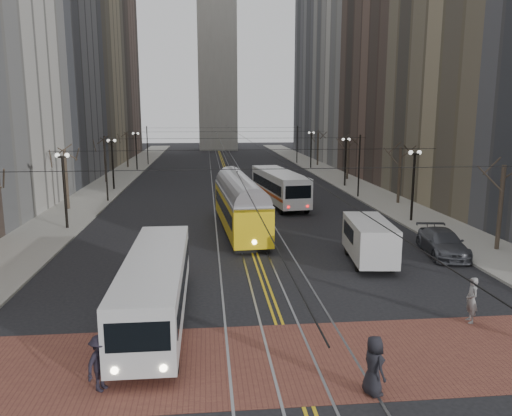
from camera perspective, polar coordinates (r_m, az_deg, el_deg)
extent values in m
plane|color=black|center=(22.59, 2.35, -12.20)|extent=(260.00, 260.00, 0.00)
cube|color=gray|center=(67.25, -15.97, 2.93)|extent=(5.00, 140.00, 0.15)
cube|color=gray|center=(68.56, 9.56, 3.35)|extent=(5.00, 140.00, 0.15)
cube|color=brown|center=(19.02, 4.11, -16.86)|extent=(25.00, 6.00, 0.01)
cube|color=gray|center=(66.24, -3.08, 3.16)|extent=(4.80, 130.00, 0.02)
cube|color=gold|center=(66.24, -3.08, 3.17)|extent=(0.42, 130.00, 0.01)
cube|color=slate|center=(70.76, -25.33, 16.47)|extent=(16.00, 20.00, 34.00)
cube|color=gray|center=(91.61, -22.67, 20.85)|extent=(20.00, 20.00, 52.00)
cube|color=brown|center=(109.51, -18.28, 16.17)|extent=(16.00, 20.00, 40.00)
cube|color=brown|center=(72.87, 18.14, 16.76)|extent=(16.00, 20.00, 34.00)
cube|color=#B8B4AC|center=(93.37, 14.44, 21.11)|extent=(20.00, 20.00, 52.00)
cube|color=slate|center=(110.88, 9.61, 16.47)|extent=(16.00, 20.00, 40.00)
cube|color=#B2AFA5|center=(124.11, -4.52, 19.69)|extent=(9.00, 9.00, 56.00)
cylinder|color=black|center=(40.50, -21.00, 1.54)|extent=(0.20, 0.20, 5.60)
cylinder|color=black|center=(59.86, -16.05, 4.63)|extent=(0.20, 0.20, 5.60)
cylinder|color=black|center=(79.54, -13.51, 6.19)|extent=(0.20, 0.20, 5.60)
cylinder|color=black|center=(42.46, 17.49, 2.16)|extent=(0.20, 0.20, 5.60)
cylinder|color=black|center=(61.20, 10.17, 5.01)|extent=(0.20, 0.20, 5.60)
cylinder|color=black|center=(80.56, 6.30, 6.48)|extent=(0.20, 0.20, 5.60)
cylinder|color=#382D23|center=(48.67, -20.85, 3.00)|extent=(0.28, 0.28, 5.60)
cylinder|color=#382D23|center=(66.10, -16.85, 5.14)|extent=(0.28, 0.28, 5.60)
cylinder|color=#382D23|center=(83.78, -14.51, 6.37)|extent=(0.28, 0.28, 5.60)
cylinder|color=#382D23|center=(35.49, 26.14, -0.07)|extent=(0.28, 0.28, 5.60)
cylinder|color=#382D23|center=(50.54, 16.05, 3.56)|extent=(0.28, 0.28, 5.60)
cylinder|color=#382D23|center=(67.49, 10.43, 5.53)|extent=(0.28, 0.28, 5.60)
cylinder|color=#382D23|center=(84.88, 7.07, 6.68)|extent=(0.28, 0.28, 5.60)
cylinder|color=black|center=(65.66, -4.46, 8.33)|extent=(0.03, 120.00, 0.03)
cylinder|color=black|center=(65.79, -1.82, 8.36)|extent=(0.03, 120.00, 0.03)
cylinder|color=black|center=(51.85, -16.76, 4.25)|extent=(0.16, 0.16, 6.60)
cylinder|color=black|center=(87.33, -12.31, 6.96)|extent=(0.16, 0.16, 6.60)
cylinder|color=black|center=(53.30, 11.69, 4.65)|extent=(0.16, 0.16, 6.60)
cylinder|color=black|center=(88.20, 4.72, 7.21)|extent=(0.16, 0.16, 6.60)
cube|color=silver|center=(22.02, -11.36, -9.03)|extent=(2.39, 11.46, 2.87)
cube|color=yellow|center=(37.69, -1.84, -0.18)|extent=(3.42, 14.00, 3.27)
cube|color=silver|center=(48.77, 2.66, 2.30)|extent=(4.18, 12.55, 3.21)
cube|color=silver|center=(30.41, 12.80, -3.82)|extent=(2.83, 6.00, 2.56)
imported|color=#3B3D43|center=(53.58, 3.85, 2.17)|extent=(2.59, 4.85, 1.57)
imported|color=#AAADB2|center=(65.09, 3.23, 3.64)|extent=(1.68, 4.32, 1.40)
imported|color=#45474E|center=(33.56, 20.53, -3.74)|extent=(2.91, 5.68, 1.58)
imported|color=black|center=(16.93, 13.32, -17.11)|extent=(0.84, 1.08, 1.95)
imported|color=gray|center=(23.44, 23.42, -9.62)|extent=(0.56, 0.77, 1.98)
imported|color=black|center=(17.46, -17.30, -16.51)|extent=(1.22, 1.41, 1.90)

